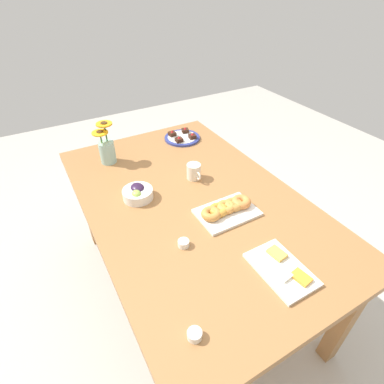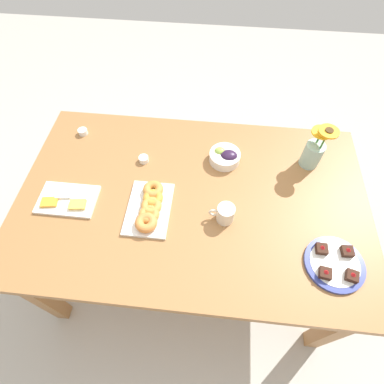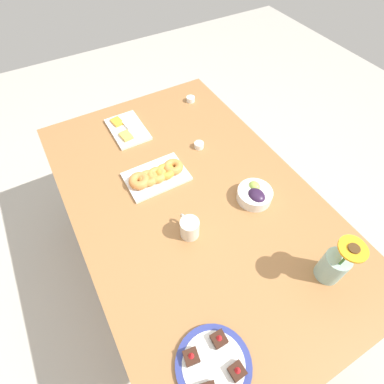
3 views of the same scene
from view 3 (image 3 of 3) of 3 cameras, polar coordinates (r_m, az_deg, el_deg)
name	(u,v)px [view 3 (image 3 of 3)]	position (r m, az deg, el deg)	size (l,w,h in m)	color
ground_plane	(192,267)	(1.96, 0.00, -14.13)	(6.00, 6.00, 0.00)	#B7B2A8
dining_table	(192,209)	(1.39, 0.00, -3.18)	(1.60, 1.00, 0.74)	#9E6B3D
coffee_mug	(189,228)	(1.18, -0.49, -6.81)	(0.11, 0.08, 0.09)	silver
grape_bowl	(255,195)	(1.32, 11.87, -0.48)	(0.15, 0.15, 0.07)	white
cheese_platter	(127,129)	(1.65, -12.28, 11.64)	(0.26, 0.17, 0.03)	white
croissant_platter	(156,175)	(1.38, -6.82, 3.20)	(0.19, 0.29, 0.05)	white
jam_cup_honey	(199,145)	(1.52, 1.35, 8.95)	(0.05, 0.05, 0.03)	white
jam_cup_berry	(191,99)	(1.82, -0.26, 17.31)	(0.05, 0.05, 0.03)	white
dessert_plate	(214,365)	(1.06, 4.12, -29.98)	(0.24, 0.24, 0.05)	navy
flower_vase	(335,264)	(1.17, 25.55, -12.34)	(0.10, 0.12, 0.24)	#99C1B7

